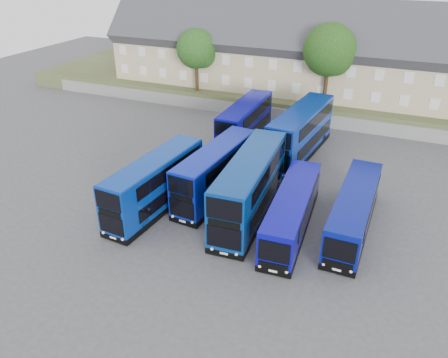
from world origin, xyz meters
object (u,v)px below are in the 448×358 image
at_px(dd_front_left, 155,185).
at_px(tree_west, 198,50).
at_px(coach_east_a, 292,212).
at_px(tree_mid, 331,52).
at_px(dd_front_mid, 216,173).

distance_m(dd_front_left, tree_west, 25.65).
height_order(coach_east_a, tree_west, tree_west).
height_order(tree_west, tree_mid, tree_mid).
relative_size(dd_front_left, tree_west, 1.38).
bearing_deg(dd_front_mid, dd_front_left, -128.11).
bearing_deg(dd_front_left, tree_mid, 76.43).
bearing_deg(dd_front_left, tree_west, 113.15).
xyz_separation_m(coach_east_a, tree_west, (-18.43, 22.60, 5.58)).
xyz_separation_m(dd_front_mid, coach_east_a, (7.02, -2.46, -0.56)).
bearing_deg(tree_west, dd_front_left, -71.51).
xyz_separation_m(dd_front_left, coach_east_a, (10.46, 1.25, -0.57)).
bearing_deg(tree_west, tree_mid, 1.79).
height_order(dd_front_mid, tree_west, tree_west).
height_order(dd_front_mid, tree_mid, tree_mid).
distance_m(dd_front_mid, tree_west, 23.69).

